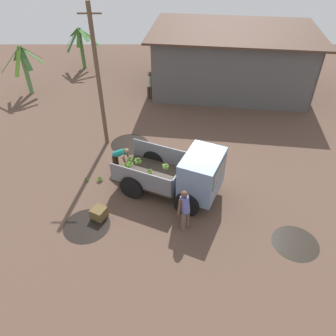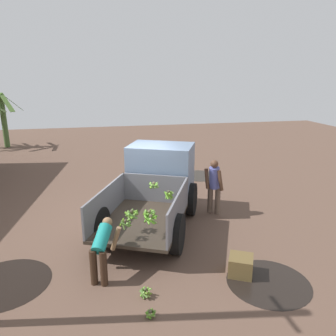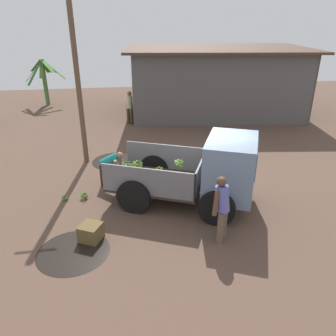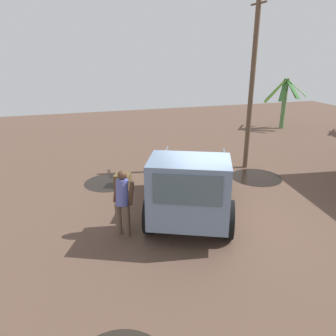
{
  "view_description": "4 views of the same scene",
  "coord_description": "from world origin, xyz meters",
  "px_view_note": "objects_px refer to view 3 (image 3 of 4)",
  "views": [
    {
      "loc": [
        -0.79,
        -10.41,
        9.0
      ],
      "look_at": [
        -0.79,
        -0.41,
        1.1
      ],
      "focal_mm": 35.0,
      "sensor_mm": 36.0,
      "label": 1
    },
    {
      "loc": [
        -8.97,
        0.8,
        4.1
      ],
      "look_at": [
        0.1,
        -1.11,
        1.44
      ],
      "focal_mm": 35.0,
      "sensor_mm": 36.0,
      "label": 2
    },
    {
      "loc": [
        -2.5,
        -8.82,
        4.97
      ],
      "look_at": [
        -1.29,
        -1.17,
        1.44
      ],
      "focal_mm": 35.0,
      "sensor_mm": 36.0,
      "label": 3
    },
    {
      "loc": [
        7.1,
        -3.51,
        4.43
      ],
      "look_at": [
        -0.46,
        -1.2,
        1.56
      ],
      "focal_mm": 35.0,
      "sensor_mm": 36.0,
      "label": 4
    }
  ],
  "objects_px": {
    "utility_pole": "(77,75)",
    "wooden_crate_0": "(91,232)",
    "banana_bunch_on_ground_1": "(84,196)",
    "person_bystander_near_shed": "(130,106)",
    "person_worker_loading": "(110,165)",
    "banana_bunch_on_ground_0": "(65,198)",
    "person_foreground_visitor": "(222,206)",
    "cargo_truck": "(213,171)"
  },
  "relations": [
    {
      "from": "person_foreground_visitor",
      "to": "banana_bunch_on_ground_1",
      "type": "height_order",
      "value": "person_foreground_visitor"
    },
    {
      "from": "wooden_crate_0",
      "to": "person_worker_loading",
      "type": "bearing_deg",
      "value": 80.45
    },
    {
      "from": "person_bystander_near_shed",
      "to": "banana_bunch_on_ground_1",
      "type": "relative_size",
      "value": 6.37
    },
    {
      "from": "cargo_truck",
      "to": "banana_bunch_on_ground_1",
      "type": "xyz_separation_m",
      "value": [
        -3.72,
        0.9,
        -0.98
      ]
    },
    {
      "from": "utility_pole",
      "to": "banana_bunch_on_ground_1",
      "type": "distance_m",
      "value": 4.28
    },
    {
      "from": "cargo_truck",
      "to": "wooden_crate_0",
      "type": "xyz_separation_m",
      "value": [
        -3.4,
        -1.18,
        -0.88
      ]
    },
    {
      "from": "cargo_truck",
      "to": "utility_pole",
      "type": "height_order",
      "value": "utility_pole"
    },
    {
      "from": "banana_bunch_on_ground_1",
      "to": "wooden_crate_0",
      "type": "xyz_separation_m",
      "value": [
        0.32,
        -2.08,
        0.1
      ]
    },
    {
      "from": "cargo_truck",
      "to": "person_bystander_near_shed",
      "type": "bearing_deg",
      "value": 126.67
    },
    {
      "from": "cargo_truck",
      "to": "person_foreground_visitor",
      "type": "distance_m",
      "value": 1.69
    },
    {
      "from": "person_worker_loading",
      "to": "banana_bunch_on_ground_0",
      "type": "relative_size",
      "value": 5.89
    },
    {
      "from": "cargo_truck",
      "to": "banana_bunch_on_ground_0",
      "type": "height_order",
      "value": "cargo_truck"
    },
    {
      "from": "person_foreground_visitor",
      "to": "banana_bunch_on_ground_0",
      "type": "bearing_deg",
      "value": 3.74
    },
    {
      "from": "utility_pole",
      "to": "person_bystander_near_shed",
      "type": "xyz_separation_m",
      "value": [
        1.92,
        4.78,
        -2.31
      ]
    },
    {
      "from": "person_foreground_visitor",
      "to": "person_bystander_near_shed",
      "type": "xyz_separation_m",
      "value": [
        -1.66,
        10.26,
        -0.02
      ]
    },
    {
      "from": "person_foreground_visitor",
      "to": "wooden_crate_0",
      "type": "distance_m",
      "value": 3.25
    },
    {
      "from": "person_foreground_visitor",
      "to": "person_worker_loading",
      "type": "height_order",
      "value": "person_foreground_visitor"
    },
    {
      "from": "banana_bunch_on_ground_0",
      "to": "wooden_crate_0",
      "type": "distance_m",
      "value": 2.26
    },
    {
      "from": "person_bystander_near_shed",
      "to": "person_foreground_visitor",
      "type": "bearing_deg",
      "value": -127.18
    },
    {
      "from": "wooden_crate_0",
      "to": "utility_pole",
      "type": "bearing_deg",
      "value": 95.13
    },
    {
      "from": "utility_pole",
      "to": "person_foreground_visitor",
      "type": "relative_size",
      "value": 3.73
    },
    {
      "from": "utility_pole",
      "to": "person_worker_loading",
      "type": "distance_m",
      "value": 3.43
    },
    {
      "from": "utility_pole",
      "to": "banana_bunch_on_ground_1",
      "type": "height_order",
      "value": "utility_pole"
    },
    {
      "from": "person_worker_loading",
      "to": "banana_bunch_on_ground_1",
      "type": "height_order",
      "value": "person_worker_loading"
    },
    {
      "from": "person_bystander_near_shed",
      "to": "utility_pole",
      "type": "bearing_deg",
      "value": -158.27
    },
    {
      "from": "cargo_truck",
      "to": "utility_pole",
      "type": "relative_size",
      "value": 0.71
    },
    {
      "from": "utility_pole",
      "to": "wooden_crate_0",
      "type": "height_order",
      "value": "utility_pole"
    },
    {
      "from": "cargo_truck",
      "to": "person_worker_loading",
      "type": "relative_size",
      "value": 3.74
    },
    {
      "from": "banana_bunch_on_ground_1",
      "to": "utility_pole",
      "type": "bearing_deg",
      "value": 92.48
    },
    {
      "from": "utility_pole",
      "to": "person_bystander_near_shed",
      "type": "height_order",
      "value": "utility_pole"
    },
    {
      "from": "person_bystander_near_shed",
      "to": "wooden_crate_0",
      "type": "bearing_deg",
      "value": -144.94
    },
    {
      "from": "utility_pole",
      "to": "wooden_crate_0",
      "type": "distance_m",
      "value": 5.86
    },
    {
      "from": "cargo_truck",
      "to": "banana_bunch_on_ground_1",
      "type": "relative_size",
      "value": 17.15
    },
    {
      "from": "wooden_crate_0",
      "to": "person_bystander_near_shed",
      "type": "bearing_deg",
      "value": 81.41
    },
    {
      "from": "utility_pole",
      "to": "banana_bunch_on_ground_1",
      "type": "relative_size",
      "value": 24.24
    },
    {
      "from": "person_worker_loading",
      "to": "person_bystander_near_shed",
      "type": "relative_size",
      "value": 0.72
    },
    {
      "from": "person_foreground_visitor",
      "to": "person_worker_loading",
      "type": "xyz_separation_m",
      "value": [
        -2.65,
        3.34,
        -0.22
      ]
    },
    {
      "from": "utility_pole",
      "to": "banana_bunch_on_ground_0",
      "type": "distance_m",
      "value": 4.32
    },
    {
      "from": "banana_bunch_on_ground_0",
      "to": "person_bystander_near_shed",
      "type": "bearing_deg",
      "value": 72.95
    },
    {
      "from": "cargo_truck",
      "to": "wooden_crate_0",
      "type": "height_order",
      "value": "cargo_truck"
    },
    {
      "from": "banana_bunch_on_ground_1",
      "to": "cargo_truck",
      "type": "bearing_deg",
      "value": -13.6
    },
    {
      "from": "utility_pole",
      "to": "banana_bunch_on_ground_0",
      "type": "bearing_deg",
      "value": -98.51
    }
  ]
}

